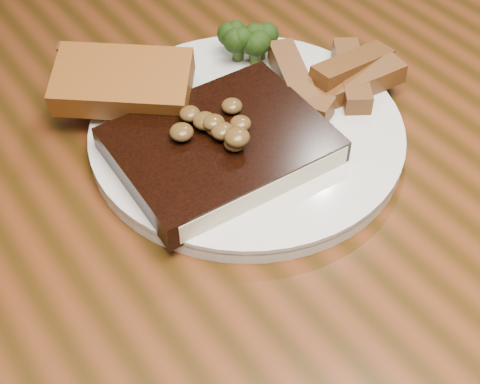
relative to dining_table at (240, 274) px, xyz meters
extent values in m
cube|color=#502610|center=(0.00, 0.00, 0.07)|extent=(1.60, 0.90, 0.04)
cylinder|color=black|center=(0.72, 0.37, -0.30)|extent=(0.07, 0.07, 0.71)
cube|color=black|center=(0.13, 0.72, -0.26)|extent=(0.43, 0.43, 0.04)
cylinder|color=black|center=(0.30, 0.86, -0.47)|extent=(0.04, 0.04, 0.38)
cylinder|color=black|center=(0.27, 0.55, -0.47)|extent=(0.04, 0.04, 0.38)
cylinder|color=black|center=(-0.05, 0.58, -0.47)|extent=(0.04, 0.04, 0.38)
cube|color=black|center=(0.11, 0.55, -0.03)|extent=(0.39, 0.07, 0.41)
cylinder|color=silver|center=(0.05, 0.07, 0.10)|extent=(0.32, 0.32, 0.01)
cube|color=black|center=(0.01, 0.05, 0.12)|extent=(0.18, 0.14, 0.03)
cube|color=beige|center=(0.01, -0.01, 0.11)|extent=(0.16, 0.02, 0.02)
cube|color=brown|center=(-0.02, 0.15, 0.12)|extent=(0.13, 0.13, 0.03)
camera|label=1|loc=(-0.21, -0.30, 0.51)|focal=50.00mm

